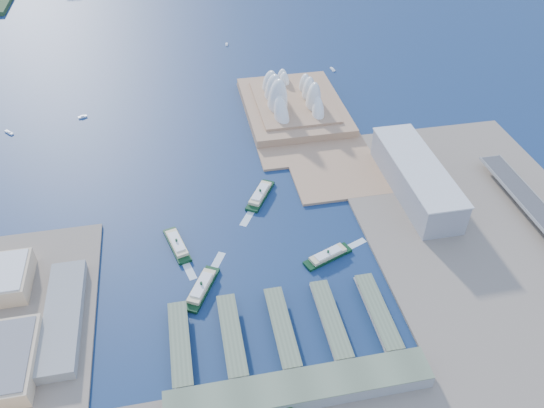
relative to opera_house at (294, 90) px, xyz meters
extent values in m
plane|color=#0F2348|center=(-105.00, -280.00, -32.00)|extent=(3000.00, 3000.00, 0.00)
cube|color=gray|center=(135.00, -330.00, -30.50)|extent=(240.00, 500.00, 3.00)
cube|color=#A97F5C|center=(2.50, -20.00, -30.50)|extent=(135.00, 220.00, 3.00)
cube|color=gray|center=(90.00, -200.00, -11.50)|extent=(45.00, 155.00, 35.00)
cube|color=gray|center=(-90.00, -415.00, -23.00)|extent=(200.00, 28.00, 12.00)
camera|label=1|loc=(-151.40, -620.56, 334.36)|focal=35.00mm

